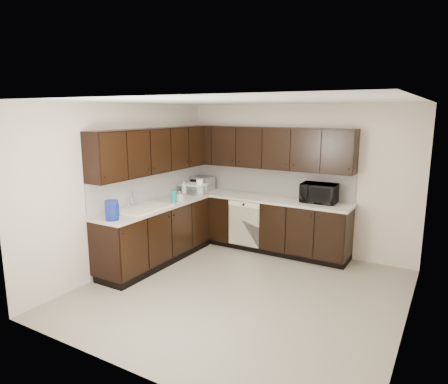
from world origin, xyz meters
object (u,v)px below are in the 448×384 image
object	(u,v)px
storage_bin	(194,189)
blue_pitcher	(112,210)
toaster_oven	(202,183)
microwave	(319,193)
sink	(143,213)

from	to	relation	value
storage_bin	blue_pitcher	xyz separation A→B (m)	(0.07, -2.04, 0.05)
toaster_oven	blue_pitcher	distance (m)	2.41
toaster_oven	storage_bin	distance (m)	0.38
blue_pitcher	microwave	bearing A→B (deg)	69.14
microwave	blue_pitcher	distance (m)	3.21
toaster_oven	blue_pitcher	size ratio (longest dim) A/B	1.46
sink	storage_bin	bearing A→B (deg)	90.25
toaster_oven	sink	bearing A→B (deg)	-79.94
storage_bin	blue_pitcher	bearing A→B (deg)	-87.91
microwave	storage_bin	world-z (taller)	microwave
blue_pitcher	sink	bearing A→B (deg)	115.32
storage_bin	microwave	bearing A→B (deg)	10.76
sink	blue_pitcher	xyz separation A→B (m)	(0.07, -0.67, 0.19)
storage_bin	toaster_oven	bearing A→B (deg)	99.72
sink	microwave	size ratio (longest dim) A/B	1.47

